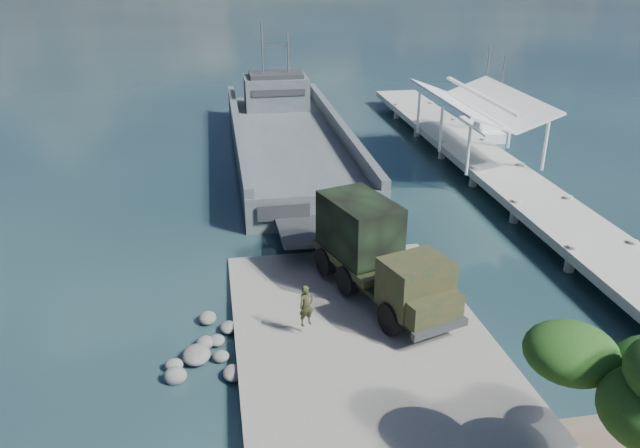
{
  "coord_description": "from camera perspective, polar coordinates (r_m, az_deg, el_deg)",
  "views": [
    {
      "loc": [
        -5.2,
        -20.43,
        14.58
      ],
      "look_at": [
        -0.62,
        6.0,
        2.57
      ],
      "focal_mm": 35.0,
      "sensor_mm": 36.0,
      "label": 1
    }
  ],
  "objects": [
    {
      "name": "sailboat_far",
      "position": [
        60.56,
        16.01,
        9.6
      ],
      "size": [
        2.39,
        5.38,
        6.33
      ],
      "rotation": [
        0.0,
        0.0,
        -0.18
      ],
      "color": "white",
      "rests_on": "ground"
    },
    {
      "name": "soldier",
      "position": [
        24.7,
        -1.25,
        -8.25
      ],
      "size": [
        0.73,
        0.61,
        1.72
      ],
      "primitive_type": "imported",
      "rotation": [
        0.0,
        0.0,
        0.37
      ],
      "color": "#1E301B",
      "rests_on": "boat_ramp"
    },
    {
      "name": "military_truck",
      "position": [
        27.05,
        5.19,
        -2.66
      ],
      "size": [
        4.94,
        8.73,
        3.89
      ],
      "rotation": [
        0.0,
        0.0,
        0.31
      ],
      "color": "black",
      "rests_on": "boat_ramp"
    },
    {
      "name": "ground",
      "position": [
        25.63,
        3.72,
        -10.6
      ],
      "size": [
        1400.0,
        1400.0,
        0.0
      ],
      "primitive_type": "plane",
      "color": "#172F38",
      "rests_on": "ground"
    },
    {
      "name": "pier",
      "position": [
        45.13,
        14.52,
        6.63
      ],
      "size": [
        6.4,
        44.0,
        6.1
      ],
      "color": "#9E9D94",
      "rests_on": "ground"
    },
    {
      "name": "boat_ramp",
      "position": [
        24.7,
        4.28,
        -11.42
      ],
      "size": [
        10.0,
        18.0,
        0.5
      ],
      "primitive_type": "cube",
      "color": "gray",
      "rests_on": "ground"
    },
    {
      "name": "sailboat_near",
      "position": [
        54.79,
        14.57,
        8.35
      ],
      "size": [
        1.99,
        6.22,
        7.51
      ],
      "rotation": [
        0.0,
        0.0,
        -0.03
      ],
      "color": "white",
      "rests_on": "ground"
    },
    {
      "name": "landing_craft",
      "position": [
        47.11,
        -2.79,
        7.06
      ],
      "size": [
        8.28,
        32.05,
        9.5
      ],
      "rotation": [
        0.0,
        0.0,
        -0.01
      ],
      "color": "#424B4E",
      "rests_on": "ground"
    },
    {
      "name": "shoreline_rocks",
      "position": [
        25.53,
        -10.49,
        -11.17
      ],
      "size": [
        3.2,
        5.6,
        0.9
      ],
      "primitive_type": null,
      "color": "#4C4C4A",
      "rests_on": "ground"
    }
  ]
}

